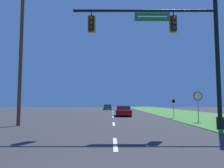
{
  "coord_description": "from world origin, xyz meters",
  "views": [
    {
      "loc": [
        -0.12,
        -2.59,
        1.59
      ],
      "look_at": [
        0.0,
        30.86,
        4.49
      ],
      "focal_mm": 35.0,
      "sensor_mm": 36.0,
      "label": 1
    }
  ],
  "objects_px": {
    "stop_sign": "(197,100)",
    "route_sign_post": "(173,103)",
    "far_car": "(107,107)",
    "utility_pole_near": "(20,51)",
    "car_ahead": "(123,111)",
    "signal_mast": "(181,48)"
  },
  "relations": [
    {
      "from": "car_ahead",
      "to": "signal_mast",
      "type": "bearing_deg",
      "value": -77.73
    },
    {
      "from": "signal_mast",
      "to": "car_ahead",
      "type": "distance_m",
      "value": 14.58
    },
    {
      "from": "far_car",
      "to": "utility_pole_near",
      "type": "bearing_deg",
      "value": -98.94
    },
    {
      "from": "car_ahead",
      "to": "far_car",
      "type": "bearing_deg",
      "value": 95.69
    },
    {
      "from": "stop_sign",
      "to": "car_ahead",
      "type": "bearing_deg",
      "value": 124.88
    },
    {
      "from": "car_ahead",
      "to": "stop_sign",
      "type": "relative_size",
      "value": 1.87
    },
    {
      "from": "far_car",
      "to": "route_sign_post",
      "type": "xyz_separation_m",
      "value": [
        7.48,
        -27.86,
        0.92
      ]
    },
    {
      "from": "car_ahead",
      "to": "route_sign_post",
      "type": "xyz_separation_m",
      "value": [
        5.08,
        -3.8,
        0.92
      ]
    },
    {
      "from": "route_sign_post",
      "to": "utility_pole_near",
      "type": "distance_m",
      "value": 15.57
    },
    {
      "from": "signal_mast",
      "to": "utility_pole_near",
      "type": "height_order",
      "value": "utility_pole_near"
    },
    {
      "from": "far_car",
      "to": "route_sign_post",
      "type": "relative_size",
      "value": 2.29
    },
    {
      "from": "far_car",
      "to": "utility_pole_near",
      "type": "height_order",
      "value": "utility_pole_near"
    },
    {
      "from": "signal_mast",
      "to": "car_ahead",
      "type": "xyz_separation_m",
      "value": [
        -2.95,
        13.58,
        -4.41
      ]
    },
    {
      "from": "route_sign_post",
      "to": "utility_pole_near",
      "type": "xyz_separation_m",
      "value": [
        -13.05,
        -7.6,
        3.75
      ]
    },
    {
      "from": "stop_sign",
      "to": "far_car",
      "type": "bearing_deg",
      "value": 104.26
    },
    {
      "from": "stop_sign",
      "to": "route_sign_post",
      "type": "relative_size",
      "value": 1.23
    },
    {
      "from": "far_car",
      "to": "route_sign_post",
      "type": "height_order",
      "value": "route_sign_post"
    },
    {
      "from": "signal_mast",
      "to": "route_sign_post",
      "type": "bearing_deg",
      "value": 77.75
    },
    {
      "from": "route_sign_post",
      "to": "car_ahead",
      "type": "bearing_deg",
      "value": 143.22
    },
    {
      "from": "stop_sign",
      "to": "signal_mast",
      "type": "bearing_deg",
      "value": -119.16
    },
    {
      "from": "signal_mast",
      "to": "stop_sign",
      "type": "bearing_deg",
      "value": 60.84
    },
    {
      "from": "stop_sign",
      "to": "route_sign_post",
      "type": "distance_m",
      "value": 4.67
    }
  ]
}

